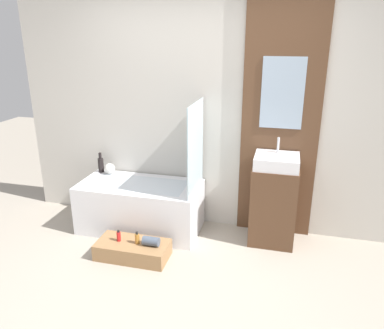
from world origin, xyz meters
The scene contains 13 objects.
ground_plane centered at (0.00, 0.00, 0.00)m, with size 12.00×12.00×0.00m, color #A39989.
wall_tiled_back centered at (0.00, 1.58, 1.30)m, with size 4.20×0.06×2.60m, color beige.
wall_wood_accent centered at (0.80, 1.53, 1.31)m, with size 0.78×0.04×2.60m.
bathtub centered at (-0.62, 1.21, 0.27)m, with size 1.31×0.64×0.54m.
glass_shower_screen centered at (0.00, 1.21, 0.99)m, with size 0.01×0.62×0.91m, color silver.
wooden_step_bench centered at (-0.49, 0.65, 0.08)m, with size 0.70×0.34×0.16m, color #997047.
vanity_cabinet centered at (0.80, 1.31, 0.41)m, with size 0.45×0.41×0.82m, color brown.
sink centered at (0.80, 1.31, 0.89)m, with size 0.43×0.39×0.28m.
vase_tall_dark centered at (-1.20, 1.45, 0.63)m, with size 0.06×0.06×0.24m.
vase_round_light centered at (-1.07, 1.42, 0.60)m, with size 0.12×0.12×0.12m, color silver.
bottle_soap_primary centered at (-0.63, 0.65, 0.21)m, with size 0.04×0.04×0.11m.
bottle_soap_secondary centered at (-0.44, 0.65, 0.22)m, with size 0.04×0.04×0.12m.
towel_roll centered at (-0.30, 0.65, 0.21)m, with size 0.09×0.09×0.16m, color #4C5666.
Camera 1 is at (0.86, -2.28, 2.08)m, focal length 35.00 mm.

